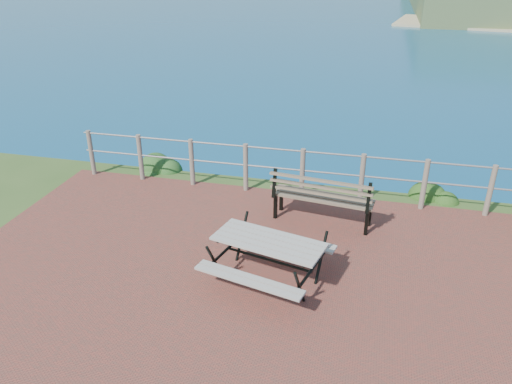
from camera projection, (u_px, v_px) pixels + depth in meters
The scene contains 6 objects.
ground at pixel (265, 298), 7.09m from camera, with size 10.00×7.00×0.12m, color brown.
safety_railing at pixel (302, 170), 9.77m from camera, with size 9.40×0.10×1.00m.
picnic_table at pixel (268, 256), 7.29m from camera, with size 1.72×1.37×0.68m.
park_bench at pixel (323, 190), 8.78m from camera, with size 1.83×0.68×1.01m.
shrub_lip_west at pixel (160, 170), 11.21m from camera, with size 0.77×0.77×0.51m, color #25531F.
shrub_lip_east at pixel (435, 198), 9.97m from camera, with size 0.74×0.74×0.47m, color #204916.
Camera 1 is at (1.22, -5.58, 4.47)m, focal length 35.00 mm.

